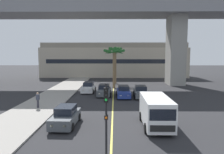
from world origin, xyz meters
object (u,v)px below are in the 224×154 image
at_px(palm_tree_mid_median, 115,54).
at_px(car_queue_front, 123,92).
at_px(car_queue_fifth, 89,88).
at_px(palm_tree_near_median, 114,57).
at_px(traffic_light_median_near, 106,111).
at_px(car_queue_second, 141,92).
at_px(delivery_van, 156,111).
at_px(car_queue_third, 104,91).
at_px(car_queue_fourth, 66,117).
at_px(pedestrian_near_crosswalk, 38,100).

bearing_deg(palm_tree_mid_median, car_queue_front, -85.59).
bearing_deg(car_queue_fifth, car_queue_front, -36.26).
bearing_deg(palm_tree_near_median, traffic_light_median_near, -90.75).
height_order(car_queue_second, delivery_van, delivery_van).
bearing_deg(car_queue_fifth, traffic_light_median_near, -80.64).
xyz_separation_m(car_queue_third, traffic_light_median_near, (1.01, -18.46, 1.99)).
height_order(car_queue_fifth, palm_tree_near_median, palm_tree_near_median).
bearing_deg(car_queue_fifth, car_queue_fourth, -90.08).
xyz_separation_m(car_queue_second, palm_tree_near_median, (-3.57, 7.99, 4.51)).
xyz_separation_m(palm_tree_near_median, pedestrian_near_crosswalk, (-7.89, -14.34, -4.24)).
height_order(delivery_van, pedestrian_near_crosswalk, delivery_van).
height_order(car_queue_fourth, pedestrian_near_crosswalk, pedestrian_near_crosswalk).
bearing_deg(delivery_van, car_queue_front, 100.08).
distance_m(traffic_light_median_near, pedestrian_near_crosswalk, 13.41).
bearing_deg(car_queue_fourth, palm_tree_mid_median, 80.94).
distance_m(car_queue_front, car_queue_third, 2.86).
bearing_deg(palm_tree_mid_median, palm_tree_near_median, -92.12).
bearing_deg(palm_tree_near_median, car_queue_fourth, -101.09).
xyz_separation_m(car_queue_front, traffic_light_median_near, (-1.61, -17.33, 1.99)).
bearing_deg(palm_tree_mid_median, pedestrian_near_crosswalk, -111.89).
bearing_deg(traffic_light_median_near, pedestrian_near_crosswalk, 124.62).
xyz_separation_m(car_queue_third, pedestrian_near_crosswalk, (-6.54, -7.51, 0.28)).
xyz_separation_m(car_queue_second, car_queue_third, (-4.91, 1.16, 0.00)).
bearing_deg(car_queue_front, pedestrian_near_crosswalk, -145.15).
bearing_deg(palm_tree_near_median, car_queue_front, -80.87).
xyz_separation_m(car_queue_fifth, traffic_light_median_near, (3.47, -21.05, 1.99)).
bearing_deg(traffic_light_median_near, car_queue_second, 77.30).
xyz_separation_m(delivery_van, palm_tree_near_median, (-3.36, 19.69, 3.95)).
relative_size(car_queue_fourth, palm_tree_mid_median, 0.58).
xyz_separation_m(car_queue_third, car_queue_fourth, (-2.48, -12.67, 0.00)).
distance_m(palm_tree_mid_median, pedestrian_near_crosswalk, 22.24).
xyz_separation_m(car_queue_front, pedestrian_near_crosswalk, (-9.17, -6.38, 0.28)).
distance_m(car_queue_front, car_queue_fourth, 12.62).
xyz_separation_m(car_queue_fifth, palm_tree_near_median, (3.80, 4.23, 4.51)).
height_order(car_queue_fourth, car_queue_fifth, same).
height_order(car_queue_second, pedestrian_near_crosswalk, pedestrian_near_crosswalk).
relative_size(car_queue_fourth, traffic_light_median_near, 0.99).
xyz_separation_m(car_queue_fourth, delivery_van, (7.19, -0.19, 0.57)).
bearing_deg(pedestrian_near_crosswalk, palm_tree_near_median, 61.19).
distance_m(car_queue_fourth, delivery_van, 7.21).
relative_size(car_queue_third, traffic_light_median_near, 0.98).
relative_size(car_queue_second, car_queue_third, 1.00).
xyz_separation_m(palm_tree_mid_median, pedestrian_near_crosswalk, (-8.10, -20.17, -4.71)).
xyz_separation_m(car_queue_third, car_queue_fifth, (-2.46, 2.60, 0.00)).
height_order(car_queue_fourth, palm_tree_near_median, palm_tree_near_median).
distance_m(delivery_van, palm_tree_near_median, 20.36).
bearing_deg(palm_tree_near_median, pedestrian_near_crosswalk, -118.81).
bearing_deg(delivery_van, car_queue_fourth, 178.52).
bearing_deg(car_queue_front, palm_tree_mid_median, 94.41).
distance_m(car_queue_second, delivery_van, 11.71).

